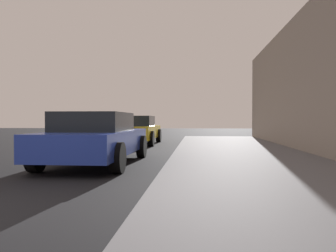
# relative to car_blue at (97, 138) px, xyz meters

# --- Properties ---
(sidewalk) EXTENTS (4.00, 32.00, 0.15)m
(sidewalk) POSITION_rel_car_blue_xyz_m (3.79, -4.67, -0.57)
(sidewalk) COLOR #5B5B60
(sidewalk) RESTS_ON ground_plane
(car_blue) EXTENTS (1.95, 4.52, 1.27)m
(car_blue) POSITION_rel_car_blue_xyz_m (0.00, 0.00, 0.00)
(car_blue) COLOR #233899
(car_blue) RESTS_ON ground_plane
(car_yellow) EXTENTS (1.94, 4.20, 1.27)m
(car_yellow) POSITION_rel_car_blue_xyz_m (-0.26, 6.76, -0.00)
(car_yellow) COLOR yellow
(car_yellow) RESTS_ON ground_plane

